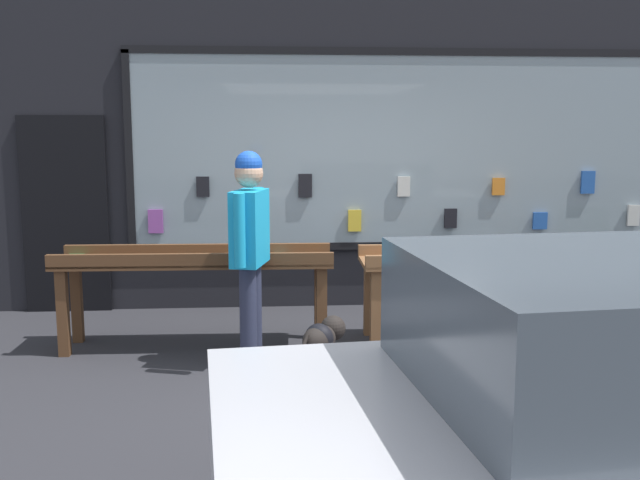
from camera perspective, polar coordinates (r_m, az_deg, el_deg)
The scene contains 6 objects.
ground_plane at distance 5.83m, azimuth 3.04°, elevation -10.67°, with size 40.00×40.00×0.00m, color #2D2D33.
shopfront_facade at distance 7.88m, azimuth 1.08°, elevation 7.22°, with size 8.98×0.29×3.48m.
display_table_left at distance 6.45m, azimuth -9.96°, elevation -2.30°, with size 2.45×0.63×0.90m.
display_table_right at distance 6.74m, azimuth 13.68°, elevation -2.16°, with size 2.45×0.70×0.86m.
person_browsing at distance 5.81m, azimuth -5.64°, elevation -0.01°, with size 0.33×0.68×1.78m.
small_dog at distance 5.78m, azimuth 0.18°, elevation -7.80°, with size 0.43×0.48×0.43m.
Camera 1 is at (-0.70, -5.45, 1.92)m, focal length 40.00 mm.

